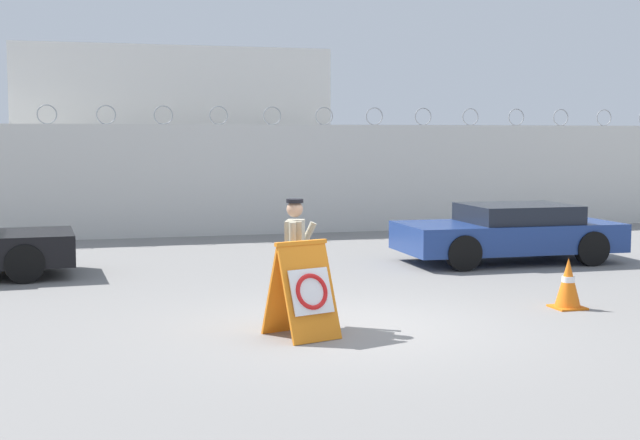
# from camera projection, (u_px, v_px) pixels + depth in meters

# --- Properties ---
(ground_plane) EXTENTS (90.00, 90.00, 0.00)m
(ground_plane) POSITION_uv_depth(u_px,v_px,m) (355.00, 327.00, 11.56)
(ground_plane) COLOR gray
(perimeter_wall) EXTENTS (36.00, 0.30, 3.21)m
(perimeter_wall) POSITION_uv_depth(u_px,v_px,m) (219.00, 180.00, 22.13)
(perimeter_wall) COLOR silver
(perimeter_wall) RESTS_ON ground_plane
(building_block) EXTENTS (8.45, 7.51, 4.86)m
(building_block) POSITION_uv_depth(u_px,v_px,m) (164.00, 137.00, 27.19)
(building_block) COLOR silver
(building_block) RESTS_ON ground_plane
(barricade_sign) EXTENTS (0.90, 0.97, 1.20)m
(barricade_sign) POSITION_uv_depth(u_px,v_px,m) (303.00, 289.00, 10.93)
(barricade_sign) COLOR orange
(barricade_sign) RESTS_ON ground_plane
(security_guard) EXTENTS (0.52, 0.58, 1.67)m
(security_guard) POSITION_uv_depth(u_px,v_px,m) (295.00, 256.00, 11.54)
(security_guard) COLOR #514C42
(security_guard) RESTS_ON ground_plane
(traffic_cone_near) EXTENTS (0.44, 0.44, 0.73)m
(traffic_cone_near) POSITION_uv_depth(u_px,v_px,m) (568.00, 283.00, 12.78)
(traffic_cone_near) COLOR orange
(traffic_cone_near) RESTS_ON ground_plane
(parked_car_far_side) EXTENTS (4.29, 2.04, 1.13)m
(parked_car_far_side) POSITION_uv_depth(u_px,v_px,m) (509.00, 232.00, 17.50)
(parked_car_far_side) COLOR black
(parked_car_far_side) RESTS_ON ground_plane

